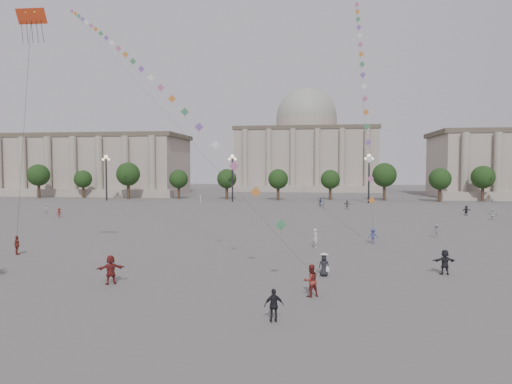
# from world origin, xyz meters

# --- Properties ---
(ground) EXTENTS (360.00, 360.00, 0.00)m
(ground) POSITION_xyz_m (0.00, 0.00, 0.00)
(ground) COLOR #5C5956
(ground) RESTS_ON ground
(hall_west) EXTENTS (84.00, 26.22, 17.20)m
(hall_west) POSITION_xyz_m (-75.00, 93.89, 8.43)
(hall_west) COLOR #A79A8C
(hall_west) RESTS_ON ground
(hall_central) EXTENTS (48.30, 34.30, 35.50)m
(hall_central) POSITION_xyz_m (0.00, 129.22, 14.23)
(hall_central) COLOR #A79A8C
(hall_central) RESTS_ON ground
(tree_row) EXTENTS (137.12, 5.12, 8.00)m
(tree_row) POSITION_xyz_m (0.00, 78.00, 5.39)
(tree_row) COLOR #36241B
(tree_row) RESTS_ON ground
(lamp_post_far_west) EXTENTS (2.00, 0.90, 10.65)m
(lamp_post_far_west) POSITION_xyz_m (-45.00, 70.00, 7.35)
(lamp_post_far_west) COLOR #262628
(lamp_post_far_west) RESTS_ON ground
(lamp_post_mid_west) EXTENTS (2.00, 0.90, 10.65)m
(lamp_post_mid_west) POSITION_xyz_m (-15.00, 70.00, 7.35)
(lamp_post_mid_west) COLOR #262628
(lamp_post_mid_west) RESTS_ON ground
(lamp_post_mid_east) EXTENTS (2.00, 0.90, 10.65)m
(lamp_post_mid_east) POSITION_xyz_m (15.00, 70.00, 7.35)
(lamp_post_mid_east) COLOR #262628
(lamp_post_mid_east) RESTS_ON ground
(person_crowd_0) EXTENTS (0.93, 0.95, 1.60)m
(person_crowd_0) POSITION_xyz_m (4.57, 60.69, 0.80)
(person_crowd_0) COLOR navy
(person_crowd_0) RESTS_ON ground
(person_crowd_1) EXTENTS (0.91, 0.87, 1.47)m
(person_crowd_1) POSITION_xyz_m (-41.00, 39.87, 0.74)
(person_crowd_1) COLOR silver
(person_crowd_1) RESTS_ON ground
(person_crowd_2) EXTENTS (1.02, 1.11, 1.50)m
(person_crowd_2) POSITION_xyz_m (-35.29, 34.08, 0.75)
(person_crowd_2) COLOR maroon
(person_crowd_2) RESTS_ON ground
(person_crowd_3) EXTENTS (1.73, 0.77, 1.80)m
(person_crowd_3) POSITION_xyz_m (13.09, 2.97, 0.90)
(person_crowd_3) COLOR #222328
(person_crowd_3) RESTS_ON ground
(person_crowd_4) EXTENTS (1.28, 1.38, 1.54)m
(person_crowd_4) POSITION_xyz_m (5.00, 57.14, 0.77)
(person_crowd_4) COLOR beige
(person_crowd_4) RESTS_ON ground
(person_crowd_6) EXTENTS (1.13, 0.90, 1.53)m
(person_crowd_6) POSITION_xyz_m (16.92, 20.73, 0.77)
(person_crowd_6) COLOR slate
(person_crowd_6) RESTS_ON ground
(person_crowd_7) EXTENTS (1.55, 0.60, 1.64)m
(person_crowd_7) POSITION_xyz_m (29.58, 39.74, 0.82)
(person_crowd_7) COLOR silver
(person_crowd_7) RESTS_ON ground
(person_crowd_9) EXTENTS (1.54, 0.83, 1.59)m
(person_crowd_9) POSITION_xyz_m (27.72, 45.83, 0.79)
(person_crowd_9) COLOR black
(person_crowd_9) RESTS_ON ground
(person_crowd_10) EXTENTS (0.62, 0.76, 1.80)m
(person_crowd_10) POSITION_xyz_m (-20.63, 63.44, 0.90)
(person_crowd_10) COLOR silver
(person_crowd_10) RESTS_ON ground
(person_crowd_12) EXTENTS (1.52, 1.38, 1.69)m
(person_crowd_12) POSITION_xyz_m (9.47, 54.77, 0.84)
(person_crowd_12) COLOR slate
(person_crowd_12) RESTS_ON ground
(person_crowd_13) EXTENTS (0.68, 0.80, 1.85)m
(person_crowd_13) POSITION_xyz_m (3.84, 12.70, 0.93)
(person_crowd_13) COLOR silver
(person_crowd_13) RESTS_ON ground
(tourist_0) EXTENTS (1.05, 0.90, 1.69)m
(tourist_0) POSITION_xyz_m (-22.21, 5.73, 0.84)
(tourist_0) COLOR maroon
(tourist_0) RESTS_ON ground
(tourist_2) EXTENTS (1.85, 1.35, 1.93)m
(tourist_2) POSITION_xyz_m (-9.45, -2.83, 0.97)
(tourist_2) COLOR maroon
(tourist_2) RESTS_ON ground
(tourist_4) EXTENTS (1.05, 0.65, 1.67)m
(tourist_4) POSITION_xyz_m (1.89, -8.71, 0.83)
(tourist_4) COLOR black
(tourist_4) RESTS_ON ground
(kite_flyer_0) EXTENTS (1.17, 1.10, 1.92)m
(kite_flyer_0) POSITION_xyz_m (3.64, -3.96, 0.96)
(kite_flyer_0) COLOR maroon
(kite_flyer_0) RESTS_ON ground
(kite_flyer_1) EXTENTS (1.09, 0.72, 1.57)m
(kite_flyer_1) POSITION_xyz_m (9.58, 15.88, 0.79)
(kite_flyer_1) COLOR #37447D
(kite_flyer_1) RESTS_ON ground
(hat_person) EXTENTS (0.76, 0.60, 1.69)m
(hat_person) POSITION_xyz_m (4.49, 1.27, 0.82)
(hat_person) COLOR black
(hat_person) RESTS_ON ground
(dragon_kite) EXTENTS (3.83, 2.95, 18.71)m
(dragon_kite) POSITION_xyz_m (-16.85, 0.53, 17.85)
(dragon_kite) COLOR red
(dragon_kite) RESTS_ON ground
(kite_train_west) EXTENTS (44.32, 52.57, 79.54)m
(kite_train_west) POSITION_xyz_m (-20.02, 24.45, 21.23)
(kite_train_west) COLOR #3F3F3F
(kite_train_west) RESTS_ON ground
(kite_train_mid) EXTENTS (0.98, 44.45, 68.80)m
(kite_train_mid) POSITION_xyz_m (9.70, 39.41, 29.94)
(kite_train_mid) COLOR #3F3F3F
(kite_train_mid) RESTS_ON ground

